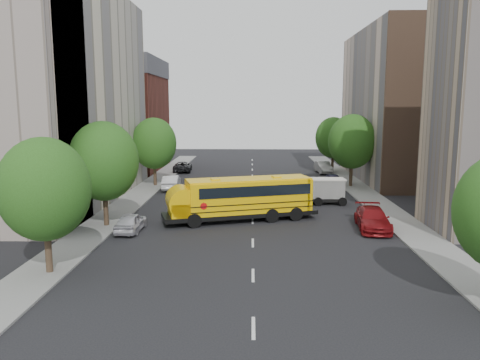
{
  "coord_description": "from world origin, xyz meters",
  "views": [
    {
      "loc": [
        -0.1,
        -37.92,
        8.98
      ],
      "look_at": [
        -1.1,
        2.0,
        2.64
      ],
      "focal_mm": 35.0,
      "sensor_mm": 36.0,
      "label": 1
    }
  ],
  "objects_px": {
    "parked_car_0": "(131,222)",
    "street_tree_2": "(154,143)",
    "parked_car_1": "(171,182)",
    "parked_car_4": "(334,180)",
    "parked_car_5": "(323,167)",
    "safari_truck": "(315,190)",
    "school_bus": "(239,197)",
    "street_tree_0": "(44,189)",
    "street_tree_4": "(352,142)",
    "parked_car_2": "(183,167)",
    "parked_car_3": "(373,219)",
    "street_tree_5": "(333,138)",
    "street_tree_1": "(104,161)"
  },
  "relations": [
    {
      "from": "parked_car_3",
      "to": "parked_car_4",
      "type": "relative_size",
      "value": 1.42
    },
    {
      "from": "street_tree_1",
      "to": "street_tree_5",
      "type": "xyz_separation_m",
      "value": [
        22.0,
        30.0,
        -0.25
      ]
    },
    {
      "from": "parked_car_0",
      "to": "parked_car_1",
      "type": "distance_m",
      "value": 17.19
    },
    {
      "from": "street_tree_1",
      "to": "parked_car_4",
      "type": "bearing_deg",
      "value": 43.13
    },
    {
      "from": "safari_truck",
      "to": "street_tree_2",
      "type": "bearing_deg",
      "value": 150.23
    },
    {
      "from": "street_tree_4",
      "to": "parked_car_5",
      "type": "height_order",
      "value": "street_tree_4"
    },
    {
      "from": "street_tree_1",
      "to": "parked_car_4",
      "type": "relative_size",
      "value": 2.07
    },
    {
      "from": "street_tree_4",
      "to": "street_tree_5",
      "type": "xyz_separation_m",
      "value": [
        -0.0,
        12.0,
        -0.37
      ]
    },
    {
      "from": "parked_car_2",
      "to": "street_tree_4",
      "type": "bearing_deg",
      "value": 146.41
    },
    {
      "from": "street_tree_2",
      "to": "parked_car_0",
      "type": "distance_m",
      "value": 19.89
    },
    {
      "from": "parked_car_2",
      "to": "parked_car_5",
      "type": "bearing_deg",
      "value": 173.57
    },
    {
      "from": "school_bus",
      "to": "parked_car_1",
      "type": "height_order",
      "value": "school_bus"
    },
    {
      "from": "street_tree_2",
      "to": "street_tree_4",
      "type": "relative_size",
      "value": 0.95
    },
    {
      "from": "parked_car_4",
      "to": "parked_car_5",
      "type": "height_order",
      "value": "parked_car_5"
    },
    {
      "from": "safari_truck",
      "to": "parked_car_3",
      "type": "height_order",
      "value": "safari_truck"
    },
    {
      "from": "parked_car_2",
      "to": "parked_car_5",
      "type": "xyz_separation_m",
      "value": [
        19.2,
        -0.84,
        0.07
      ]
    },
    {
      "from": "street_tree_0",
      "to": "school_bus",
      "type": "relative_size",
      "value": 0.6
    },
    {
      "from": "street_tree_0",
      "to": "street_tree_4",
      "type": "relative_size",
      "value": 0.91
    },
    {
      "from": "street_tree_4",
      "to": "parked_car_0",
      "type": "xyz_separation_m",
      "value": [
        -19.8,
        -19.33,
        -4.39
      ]
    },
    {
      "from": "street_tree_0",
      "to": "school_bus",
      "type": "xyz_separation_m",
      "value": [
        9.92,
        12.1,
        -2.72
      ]
    },
    {
      "from": "school_bus",
      "to": "parked_car_1",
      "type": "distance_m",
      "value": 15.81
    },
    {
      "from": "parked_car_3",
      "to": "parked_car_4",
      "type": "height_order",
      "value": "parked_car_3"
    },
    {
      "from": "safari_truck",
      "to": "parked_car_4",
      "type": "xyz_separation_m",
      "value": [
        3.49,
        10.26,
        -0.6
      ]
    },
    {
      "from": "street_tree_4",
      "to": "parked_car_2",
      "type": "xyz_separation_m",
      "value": [
        -20.6,
        11.73,
        -4.36
      ]
    },
    {
      "from": "street_tree_5",
      "to": "parked_car_4",
      "type": "xyz_separation_m",
      "value": [
        -1.7,
        -10.98,
        -4.05
      ]
    },
    {
      "from": "parked_car_4",
      "to": "parked_car_5",
      "type": "relative_size",
      "value": 0.81
    },
    {
      "from": "street_tree_2",
      "to": "parked_car_3",
      "type": "bearing_deg",
      "value": -42.72
    },
    {
      "from": "street_tree_0",
      "to": "street_tree_2",
      "type": "xyz_separation_m",
      "value": [
        0.0,
        28.0,
        0.19
      ]
    },
    {
      "from": "safari_truck",
      "to": "parked_car_1",
      "type": "relative_size",
      "value": 1.17
    },
    {
      "from": "parked_car_1",
      "to": "parked_car_2",
      "type": "relative_size",
      "value": 0.93
    },
    {
      "from": "street_tree_2",
      "to": "street_tree_4",
      "type": "distance_m",
      "value": 22.0
    },
    {
      "from": "school_bus",
      "to": "parked_car_5",
      "type": "distance_m",
      "value": 28.87
    },
    {
      "from": "street_tree_0",
      "to": "safari_truck",
      "type": "xyz_separation_m",
      "value": [
        16.82,
        18.76,
        -3.39
      ]
    },
    {
      "from": "parked_car_4",
      "to": "street_tree_2",
      "type": "bearing_deg",
      "value": -179.57
    },
    {
      "from": "street_tree_5",
      "to": "parked_car_3",
      "type": "relative_size",
      "value": 1.38
    },
    {
      "from": "parked_car_0",
      "to": "parked_car_2",
      "type": "bearing_deg",
      "value": -87.14
    },
    {
      "from": "street_tree_0",
      "to": "parked_car_0",
      "type": "bearing_deg",
      "value": 75.76
    },
    {
      "from": "parked_car_0",
      "to": "street_tree_2",
      "type": "bearing_deg",
      "value": -82.12
    },
    {
      "from": "street_tree_1",
      "to": "school_bus",
      "type": "height_order",
      "value": "street_tree_1"
    },
    {
      "from": "street_tree_2",
      "to": "school_bus",
      "type": "xyz_separation_m",
      "value": [
        9.92,
        -15.9,
        -2.91
      ]
    },
    {
      "from": "street_tree_1",
      "to": "parked_car_1",
      "type": "bearing_deg",
      "value": 82.1
    },
    {
      "from": "school_bus",
      "to": "safari_truck",
      "type": "relative_size",
      "value": 2.23
    },
    {
      "from": "safari_truck",
      "to": "parked_car_0",
      "type": "bearing_deg",
      "value": -146.37
    },
    {
      "from": "street_tree_0",
      "to": "parked_car_1",
      "type": "height_order",
      "value": "street_tree_0"
    },
    {
      "from": "street_tree_4",
      "to": "parked_car_5",
      "type": "distance_m",
      "value": 11.79
    },
    {
      "from": "street_tree_2",
      "to": "parked_car_1",
      "type": "xyz_separation_m",
      "value": [
        2.2,
        -2.14,
        -4.04
      ]
    },
    {
      "from": "street_tree_2",
      "to": "school_bus",
      "type": "relative_size",
      "value": 0.62
    },
    {
      "from": "street_tree_0",
      "to": "school_bus",
      "type": "bearing_deg",
      "value": 50.67
    },
    {
      "from": "parked_car_1",
      "to": "parked_car_5",
      "type": "distance_m",
      "value": 22.55
    },
    {
      "from": "parked_car_4",
      "to": "safari_truck",
      "type": "bearing_deg",
      "value": -111.2
    }
  ]
}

